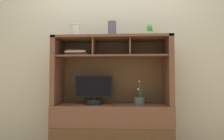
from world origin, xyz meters
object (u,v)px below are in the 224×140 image
object	(u,v)px
media_console	(112,114)
tv_monitor	(94,92)
potted_orchid	(139,101)
accent_vase	(112,29)
ceramic_vase	(75,31)
magazine_stack_left	(77,54)
potted_succulent	(149,31)

from	to	relation	value
media_console	tv_monitor	xyz separation A→B (m)	(-0.22, -0.04, 0.27)
potted_orchid	accent_vase	world-z (taller)	accent_vase
media_console	ceramic_vase	size ratio (longest dim) A/B	8.38
media_console	potted_orchid	distance (m)	0.38
media_console	potted_orchid	bearing A→B (deg)	-0.24
potted_orchid	magazine_stack_left	bearing A→B (deg)	179.25
media_console	tv_monitor	world-z (taller)	media_console
media_console	potted_orchid	world-z (taller)	media_console
media_console	ceramic_vase	distance (m)	1.15
potted_succulent	potted_orchid	bearing A→B (deg)	-175.94
accent_vase	ceramic_vase	bearing A→B (deg)	-179.67
media_console	potted_orchid	xyz separation A→B (m)	(0.34, -0.00, 0.17)
tv_monitor	ceramic_vase	xyz separation A→B (m)	(-0.25, 0.04, 0.78)
tv_monitor	potted_orchid	distance (m)	0.58
media_console	accent_vase	world-z (taller)	accent_vase
ceramic_vase	potted_orchid	bearing A→B (deg)	0.12
potted_succulent	ceramic_vase	xyz separation A→B (m)	(-0.94, -0.01, 0.01)
media_console	magazine_stack_left	size ratio (longest dim) A/B	4.34
tv_monitor	ceramic_vase	size ratio (longest dim) A/B	2.69
potted_orchid	ceramic_vase	world-z (taller)	ceramic_vase
magazine_stack_left	ceramic_vase	world-z (taller)	ceramic_vase
potted_succulent	accent_vase	xyz separation A→B (m)	(-0.47, -0.01, 0.03)
accent_vase	tv_monitor	bearing A→B (deg)	-169.37
tv_monitor	potted_orchid	bearing A→B (deg)	4.17
magazine_stack_left	potted_succulent	bearing A→B (deg)	-0.06
magazine_stack_left	potted_succulent	size ratio (longest dim) A/B	1.93
potted_orchid	potted_succulent	distance (m)	0.88
potted_orchid	potted_succulent	size ratio (longest dim) A/B	1.71
media_console	tv_monitor	distance (m)	0.35
magazine_stack_left	accent_vase	size ratio (longest dim) A/B	1.61
potted_orchid	accent_vase	distance (m)	0.96
potted_orchid	potted_succulent	xyz separation A→B (m)	(0.13, 0.01, 0.87)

